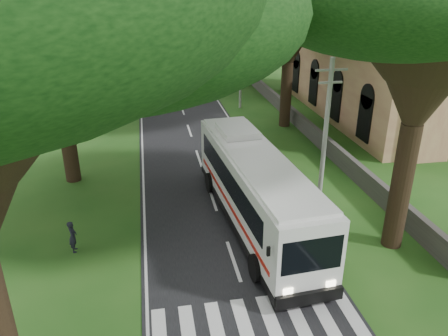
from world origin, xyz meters
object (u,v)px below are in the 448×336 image
object	(u,v)px
pole_near	(325,134)
pedestrian	(73,236)
distant_car_a	(152,84)
pole_mid	(241,63)
distant_car_c	(173,50)
coach_bus	(255,187)
pole_far	(209,37)
distant_car_b	(152,52)
church	(391,59)

from	to	relation	value
pole_near	pedestrian	size ratio (longest dim) A/B	5.26
distant_car_a	pedestrian	bearing A→B (deg)	66.56
pole_mid	distant_car_a	size ratio (longest dim) A/B	1.82
distant_car_a	distant_car_c	distance (m)	25.09
distant_car_a	pedestrian	distance (m)	30.43
pole_near	coach_bus	xyz separation A→B (m)	(-3.85, -1.01, -2.15)
coach_bus	pedestrian	distance (m)	8.75
pole_far	distant_car_a	size ratio (longest dim) A/B	1.82
pole_mid	pole_far	bearing A→B (deg)	90.00
coach_bus	distant_car_a	distance (m)	29.53
pole_far	distant_car_a	bearing A→B (deg)	-124.29
distant_car_c	distant_car_b	bearing A→B (deg)	28.65
pole_far	pedestrian	world-z (taller)	pole_far
distant_car_b	distant_car_a	bearing A→B (deg)	-74.38
pole_far	coach_bus	world-z (taller)	pole_far
distant_car_a	coach_bus	bearing A→B (deg)	83.07
pole_far	pedestrian	bearing A→B (deg)	-106.55
distant_car_a	distant_car_b	bearing A→B (deg)	-106.66
pole_near	distant_car_c	distance (m)	53.21
pole_near	distant_car_b	world-z (taller)	pole_near
pole_mid	distant_car_b	distance (m)	32.48
church	distant_car_a	bearing A→B (deg)	148.23
pole_near	coach_bus	distance (m)	4.52
pole_near	pole_far	size ratio (longest dim) A/B	1.00
pole_far	distant_car_c	size ratio (longest dim) A/B	1.96
pedestrian	distant_car_b	bearing A→B (deg)	-11.31
pole_far	distant_car_b	xyz separation A→B (m)	(-7.43, 11.42, -3.54)
pole_far	distant_car_a	world-z (taller)	pole_far
distant_car_b	pedestrian	distance (m)	53.58
church	coach_bus	distance (m)	23.35
pole_far	pole_near	bearing A→B (deg)	-90.00
church	pole_mid	xyz separation A→B (m)	(-12.36, 4.45, -0.73)
pole_far	pedestrian	size ratio (longest dim) A/B	5.26
pole_near	pole_far	distance (m)	40.00
pole_far	distant_car_a	distance (m)	14.69
pedestrian	church	bearing A→B (deg)	-60.79
pole_near	pole_mid	xyz separation A→B (m)	(0.00, 20.00, 0.00)
pole_mid	distant_car_b	bearing A→B (deg)	103.30
church	pedestrian	distance (m)	30.64
church	pole_near	bearing A→B (deg)	-128.50
pole_near	distant_car_c	xyz separation A→B (m)	(-3.96, 52.94, -3.56)
distant_car_a	distant_car_b	world-z (taller)	distant_car_a
coach_bus	distant_car_b	xyz separation A→B (m)	(-3.58, 52.43, -1.39)
church	pole_near	world-z (taller)	church
distant_car_c	pedestrian	size ratio (longest dim) A/B	2.68
pole_far	pedestrian	distance (m)	43.87
church	pole_mid	world-z (taller)	church
church	distant_car_c	bearing A→B (deg)	113.58
distant_car_c	pole_mid	bearing A→B (deg)	101.79
pole_far	distant_car_a	xyz separation A→B (m)	(-8.05, -11.81, -3.40)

